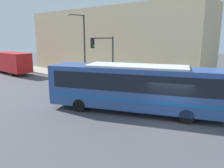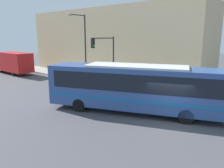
{
  "view_description": "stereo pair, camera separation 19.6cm",
  "coord_description": "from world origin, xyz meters",
  "px_view_note": "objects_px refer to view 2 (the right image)",
  "views": [
    {
      "loc": [
        -12.56,
        -5.42,
        5.32
      ],
      "look_at": [
        0.9,
        5.68,
        1.45
      ],
      "focal_mm": 35.0,
      "sensor_mm": 36.0,
      "label": 1
    },
    {
      "loc": [
        -12.43,
        -5.57,
        5.32
      ],
      "look_at": [
        0.9,
        5.68,
        1.45
      ],
      "focal_mm": 35.0,
      "sensor_mm": 36.0,
      "label": 2
    }
  ],
  "objects_px": {
    "city_bus": "(136,86)",
    "street_lamp": "(83,42)",
    "pedestrian_near_corner": "(139,80)",
    "parking_meter": "(119,77)",
    "traffic_light_pole": "(106,53)",
    "delivery_truck": "(12,62)",
    "fire_hydrant": "(153,88)"
  },
  "relations": [
    {
      "from": "parking_meter",
      "to": "traffic_light_pole",
      "type": "bearing_deg",
      "value": 138.74
    },
    {
      "from": "pedestrian_near_corner",
      "to": "city_bus",
      "type": "bearing_deg",
      "value": -149.09
    },
    {
      "from": "fire_hydrant",
      "to": "pedestrian_near_corner",
      "type": "height_order",
      "value": "pedestrian_near_corner"
    },
    {
      "from": "delivery_truck",
      "to": "fire_hydrant",
      "type": "bearing_deg",
      "value": -81.98
    },
    {
      "from": "traffic_light_pole",
      "to": "pedestrian_near_corner",
      "type": "relative_size",
      "value": 3.21
    },
    {
      "from": "street_lamp",
      "to": "traffic_light_pole",
      "type": "bearing_deg",
      "value": -102.15
    },
    {
      "from": "fire_hydrant",
      "to": "pedestrian_near_corner",
      "type": "distance_m",
      "value": 2.12
    },
    {
      "from": "fire_hydrant",
      "to": "pedestrian_near_corner",
      "type": "bearing_deg",
      "value": 72.3
    },
    {
      "from": "delivery_truck",
      "to": "fire_hydrant",
      "type": "relative_size",
      "value": 11.25
    },
    {
      "from": "delivery_truck",
      "to": "fire_hydrant",
      "type": "distance_m",
      "value": 21.44
    },
    {
      "from": "traffic_light_pole",
      "to": "parking_meter",
      "type": "xyz_separation_m",
      "value": [
        1.0,
        -0.88,
        -2.57
      ]
    },
    {
      "from": "fire_hydrant",
      "to": "parking_meter",
      "type": "height_order",
      "value": "parking_meter"
    },
    {
      "from": "delivery_truck",
      "to": "pedestrian_near_corner",
      "type": "bearing_deg",
      "value": -79.35
    },
    {
      "from": "street_lamp",
      "to": "city_bus",
      "type": "bearing_deg",
      "value": -115.37
    },
    {
      "from": "fire_hydrant",
      "to": "parking_meter",
      "type": "relative_size",
      "value": 0.55
    },
    {
      "from": "delivery_truck",
      "to": "traffic_light_pole",
      "type": "distance_m",
      "value": 16.48
    },
    {
      "from": "delivery_truck",
      "to": "traffic_light_pole",
      "type": "relative_size",
      "value": 1.66
    },
    {
      "from": "city_bus",
      "to": "fire_hydrant",
      "type": "xyz_separation_m",
      "value": [
        5.2,
        1.52,
        -1.39
      ]
    },
    {
      "from": "traffic_light_pole",
      "to": "parking_meter",
      "type": "distance_m",
      "value": 2.9
    },
    {
      "from": "fire_hydrant",
      "to": "parking_meter",
      "type": "bearing_deg",
      "value": 90.0
    },
    {
      "from": "city_bus",
      "to": "pedestrian_near_corner",
      "type": "relative_size",
      "value": 7.86
    },
    {
      "from": "city_bus",
      "to": "delivery_truck",
      "type": "xyz_separation_m",
      "value": [
        2.21,
        22.72,
        -0.28
      ]
    },
    {
      "from": "city_bus",
      "to": "pedestrian_near_corner",
      "type": "distance_m",
      "value": 6.86
    },
    {
      "from": "city_bus",
      "to": "street_lamp",
      "type": "height_order",
      "value": "street_lamp"
    },
    {
      "from": "delivery_truck",
      "to": "pedestrian_near_corner",
      "type": "distance_m",
      "value": 19.57
    },
    {
      "from": "pedestrian_near_corner",
      "to": "traffic_light_pole",
      "type": "bearing_deg",
      "value": 118.6
    },
    {
      "from": "delivery_truck",
      "to": "parking_meter",
      "type": "relative_size",
      "value": 6.17
    },
    {
      "from": "parking_meter",
      "to": "pedestrian_near_corner",
      "type": "xyz_separation_m",
      "value": [
        0.63,
        -2.11,
        -0.12
      ]
    },
    {
      "from": "city_bus",
      "to": "delivery_truck",
      "type": "relative_size",
      "value": 1.47
    },
    {
      "from": "traffic_light_pole",
      "to": "fire_hydrant",
      "type": "bearing_deg",
      "value": -78.63
    },
    {
      "from": "fire_hydrant",
      "to": "street_lamp",
      "type": "distance_m",
      "value": 10.17
    },
    {
      "from": "city_bus",
      "to": "traffic_light_pole",
      "type": "xyz_separation_m",
      "value": [
        4.2,
        6.48,
        1.74
      ]
    }
  ]
}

